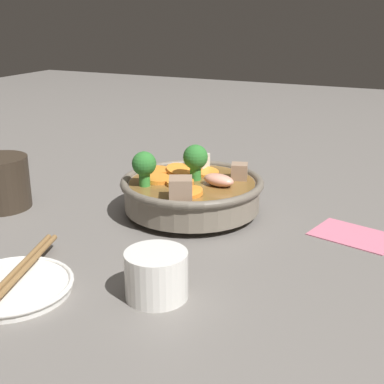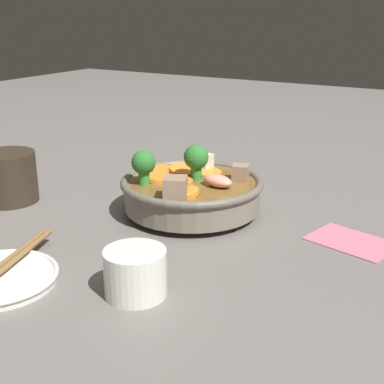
# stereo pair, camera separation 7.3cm
# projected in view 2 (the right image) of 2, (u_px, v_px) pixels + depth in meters

# --- Properties ---
(ground_plane) EXTENTS (3.00, 3.00, 0.00)m
(ground_plane) POSITION_uv_depth(u_px,v_px,m) (192.00, 213.00, 0.83)
(ground_plane) COLOR slate
(stirfry_bowl) EXTENTS (0.22, 0.22, 0.11)m
(stirfry_bowl) POSITION_uv_depth(u_px,v_px,m) (191.00, 190.00, 0.82)
(stirfry_bowl) COLOR slate
(stirfry_bowl) RESTS_ON ground_plane
(tea_cup) EXTENTS (0.07, 0.07, 0.05)m
(tea_cup) POSITION_uv_depth(u_px,v_px,m) (135.00, 272.00, 0.59)
(tea_cup) COLOR white
(tea_cup) RESTS_ON ground_plane
(dark_mug) EXTENTS (0.11, 0.09, 0.08)m
(dark_mug) POSITION_uv_depth(u_px,v_px,m) (8.00, 177.00, 0.87)
(dark_mug) COLOR #33281E
(dark_mug) RESTS_ON ground_plane
(napkin) EXTENTS (0.13, 0.10, 0.00)m
(napkin) POSITION_uv_depth(u_px,v_px,m) (351.00, 241.00, 0.73)
(napkin) COLOR #D16B84
(napkin) RESTS_ON ground_plane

